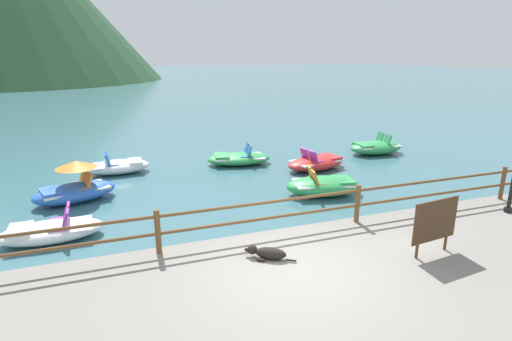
% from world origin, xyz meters
% --- Properties ---
extents(ground_plane, '(200.00, 200.00, 0.00)m').
position_xyz_m(ground_plane, '(0.00, 40.00, 0.00)').
color(ground_plane, '#3D6B75').
extents(dock_railing, '(23.92, 0.12, 0.95)m').
position_xyz_m(dock_railing, '(-0.00, 1.55, 0.98)').
color(dock_railing, brown).
rests_on(dock_railing, promenade_dock).
extents(sign_board, '(1.18, 0.18, 1.19)m').
position_xyz_m(sign_board, '(2.90, -0.40, 1.13)').
color(sign_board, silver).
rests_on(sign_board, promenade_dock).
extents(dog_resting, '(0.91, 0.68, 0.26)m').
position_xyz_m(dog_resting, '(-0.36, 0.56, 0.52)').
color(dog_resting, black).
rests_on(dog_resting, promenade_dock).
extents(pedal_boat_0, '(2.73, 1.77, 0.85)m').
position_xyz_m(pedal_boat_0, '(4.33, 7.28, 0.27)').
color(pedal_boat_0, red).
rests_on(pedal_boat_0, ground).
extents(pedal_boat_1, '(2.70, 1.96, 1.26)m').
position_xyz_m(pedal_boat_1, '(-4.32, 6.61, 0.42)').
color(pedal_boat_1, blue).
rests_on(pedal_boat_1, ground).
extents(pedal_boat_2, '(2.30, 1.30, 0.84)m').
position_xyz_m(pedal_boat_2, '(-2.98, 9.34, 0.27)').
color(pedal_boat_2, white).
rests_on(pedal_boat_2, ground).
extents(pedal_boat_3, '(2.62, 1.79, 0.91)m').
position_xyz_m(pedal_boat_3, '(3.14, 4.56, 0.31)').
color(pedal_boat_3, green).
rests_on(pedal_boat_3, ground).
extents(pedal_boat_5, '(2.78, 1.81, 0.82)m').
position_xyz_m(pedal_boat_5, '(1.68, 9.02, 0.25)').
color(pedal_boat_5, green).
rests_on(pedal_boat_5, ground).
extents(pedal_boat_6, '(2.43, 1.27, 0.81)m').
position_xyz_m(pedal_boat_6, '(-4.71, 3.88, 0.24)').
color(pedal_boat_6, white).
rests_on(pedal_boat_6, ground).
extents(pedal_boat_7, '(2.51, 1.43, 0.89)m').
position_xyz_m(pedal_boat_7, '(8.05, 8.63, 0.30)').
color(pedal_boat_7, green).
rests_on(pedal_boat_7, ground).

